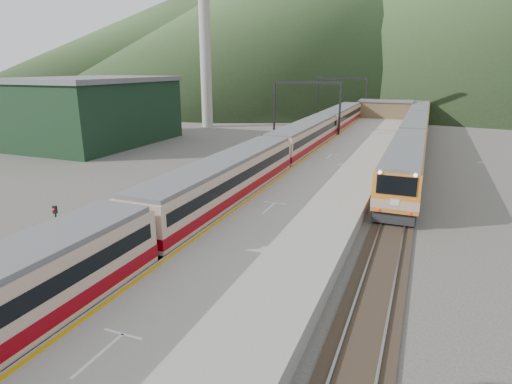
% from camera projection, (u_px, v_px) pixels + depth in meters
% --- Properties ---
extents(track_main, '(2.60, 200.00, 0.23)m').
position_uv_depth(track_main, '(293.00, 162.00, 45.68)').
color(track_main, black).
rests_on(track_main, ground).
extents(track_far, '(2.60, 200.00, 0.23)m').
position_uv_depth(track_far, '(250.00, 159.00, 47.46)').
color(track_far, black).
rests_on(track_far, ground).
extents(track_second, '(2.60, 200.00, 0.23)m').
position_uv_depth(track_second, '(407.00, 172.00, 41.59)').
color(track_second, black).
rests_on(track_second, ground).
extents(platform, '(8.00, 100.00, 1.00)m').
position_uv_depth(platform, '(342.00, 167.00, 41.79)').
color(platform, gray).
rests_on(platform, ground).
extents(gantry_near, '(9.55, 0.25, 8.00)m').
position_uv_depth(gantry_near, '(306.00, 99.00, 58.49)').
color(gantry_near, black).
rests_on(gantry_near, ground).
extents(gantry_far, '(9.55, 0.25, 8.00)m').
position_uv_depth(gantry_far, '(342.00, 90.00, 80.76)').
color(gantry_far, black).
rests_on(gantry_far, ground).
extents(warehouse, '(14.50, 20.50, 8.60)m').
position_uv_depth(warehouse, '(95.00, 111.00, 56.22)').
color(warehouse, black).
rests_on(warehouse, ground).
extents(smokestack, '(1.80, 1.80, 30.00)m').
position_uv_depth(smokestack, '(205.00, 34.00, 68.88)').
color(smokestack, '#9E998E').
rests_on(smokestack, ground).
extents(station_shed, '(9.40, 4.40, 3.10)m').
position_uv_depth(station_shed, '(385.00, 109.00, 76.83)').
color(station_shed, brown).
rests_on(station_shed, platform).
extents(hill_a, '(180.00, 180.00, 60.00)m').
position_uv_depth(hill_a, '(308.00, 18.00, 185.05)').
color(hill_a, '#324326').
rests_on(hill_a, ground).
extents(hill_b, '(220.00, 220.00, 75.00)m').
position_uv_depth(hill_b, '(481.00, 3.00, 193.65)').
color(hill_b, '#324326').
rests_on(hill_b, ground).
extents(hill_d, '(200.00, 200.00, 55.00)m').
position_uv_depth(hill_d, '(201.00, 36.00, 258.75)').
color(hill_d, '#324326').
rests_on(hill_d, ground).
extents(main_train, '(3.07, 84.13, 3.75)m').
position_uv_depth(main_train, '(275.00, 154.00, 39.82)').
color(main_train, tan).
rests_on(main_train, track_main).
extents(second_train, '(2.95, 60.41, 3.60)m').
position_uv_depth(second_train, '(415.00, 132.00, 53.68)').
color(second_train, orange).
rests_on(second_train, track_second).
extents(short_signal_b, '(0.22, 0.16, 2.27)m').
position_uv_depth(short_signal_b, '(249.00, 161.00, 39.65)').
color(short_signal_b, black).
rests_on(short_signal_b, ground).
extents(short_signal_c, '(0.25, 0.21, 2.27)m').
position_uv_depth(short_signal_c, '(56.00, 219.00, 24.64)').
color(short_signal_c, black).
rests_on(short_signal_c, ground).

